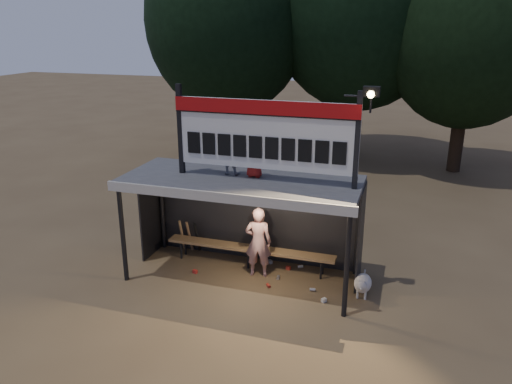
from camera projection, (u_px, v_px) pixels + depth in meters
The scene contains 13 objects.
ground at pixel (242, 277), 11.20m from camera, with size 80.00×80.00×0.00m, color brown.
player at pixel (258, 242), 11.03m from camera, with size 0.59×0.39×1.62m, color silver.
child_a at pixel (230, 154), 10.59m from camera, with size 0.44×0.34×0.90m, color gray.
child_b at pixel (255, 156), 10.39m from camera, with size 0.44×0.29×0.91m, color maroon.
dugout_shelter at pixel (245, 196), 10.83m from camera, with size 5.10×2.08×2.32m.
scoreboard_assembly at pixel (267, 133), 9.97m from camera, with size 4.10×0.27×1.99m.
bench at pixel (250, 249), 11.56m from camera, with size 4.00×0.35×0.48m.
tree_left at pixel (228, 20), 19.60m from camera, with size 6.46×6.46×9.27m.
tree_mid at pixel (362, 3), 19.33m from camera, with size 7.22×7.22×10.36m.
tree_right at pixel (471, 30), 17.60m from camera, with size 6.08×6.08×8.72m.
dog at pixel (363, 283), 10.34m from camera, with size 0.36×0.81×0.49m.
bats at pixel (190, 236), 12.27m from camera, with size 0.47×0.32×0.84m.
litter at pixel (278, 277), 11.11m from camera, with size 3.13×1.45×0.08m.
Camera 1 is at (3.30, -9.44, 5.39)m, focal length 35.00 mm.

